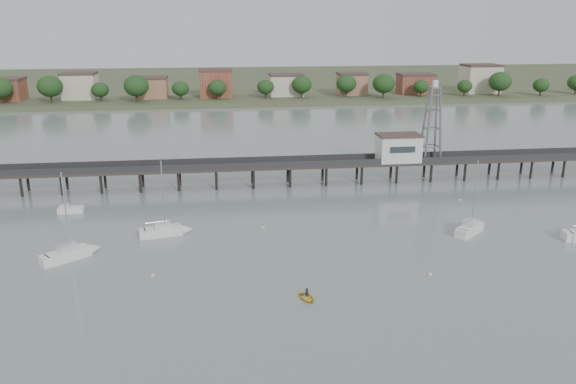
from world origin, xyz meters
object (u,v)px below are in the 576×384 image
at_px(pier, 271,166).
at_px(sailboat_b, 170,230).
at_px(sailboat_c, 473,227).
at_px(white_tender, 70,210).
at_px(sailboat_a, 76,252).
at_px(lattice_tower, 432,124).
at_px(yellow_dinghy, 307,299).

xyz_separation_m(pier, sailboat_b, (-17.36, -24.25, -3.15)).
relative_size(pier, sailboat_c, 12.82).
height_order(sailboat_b, white_tender, sailboat_b).
xyz_separation_m(pier, white_tender, (-34.48, -12.09, -3.31)).
bearing_deg(sailboat_a, lattice_tower, -10.38).
distance_m(lattice_tower, white_tender, 67.92).
height_order(lattice_tower, white_tender, lattice_tower).
relative_size(pier, lattice_tower, 9.68).
bearing_deg(white_tender, lattice_tower, 8.94).
height_order(sailboat_b, yellow_dinghy, sailboat_b).
bearing_deg(yellow_dinghy, sailboat_c, 12.78).
bearing_deg(pier, white_tender, -160.67).
height_order(sailboat_a, yellow_dinghy, sailboat_a).
distance_m(lattice_tower, sailboat_c, 30.68).
xyz_separation_m(sailboat_c, yellow_dinghy, (-28.15, -18.11, -0.65)).
height_order(sailboat_c, white_tender, sailboat_c).
xyz_separation_m(sailboat_b, sailboat_c, (45.10, -4.35, 0.00)).
relative_size(sailboat_b, sailboat_a, 0.95).
xyz_separation_m(sailboat_a, sailboat_c, (56.96, 2.39, 0.00)).
bearing_deg(lattice_tower, sailboat_c, -97.50).
bearing_deg(pier, sailboat_b, -125.60).
distance_m(sailboat_a, sailboat_c, 57.01).
distance_m(sailboat_b, yellow_dinghy, 28.14).
relative_size(sailboat_a, yellow_dinghy, 4.68).
relative_size(sailboat_b, white_tender, 2.92).
distance_m(sailboat_c, yellow_dinghy, 33.48).
distance_m(pier, sailboat_b, 29.99).
bearing_deg(sailboat_c, pier, 93.38).
bearing_deg(pier, yellow_dinghy, -90.51).
distance_m(pier, sailboat_a, 42.71).
distance_m(pier, lattice_tower, 32.34).
distance_m(pier, sailboat_c, 39.96).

